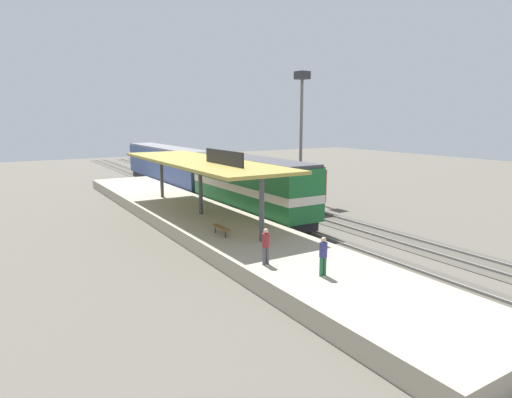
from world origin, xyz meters
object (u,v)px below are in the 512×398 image
passenger_carriage_single (168,166)px  freight_car (271,181)px  locomotive (250,186)px  light_mast (302,109)px  person_walking (266,245)px  platform_bench (220,228)px  person_waiting (323,254)px

passenger_carriage_single → freight_car: bearing=-71.9°
locomotive → light_mast: (7.80, 3.80, 5.99)m
person_walking → platform_bench: bearing=84.7°
passenger_carriage_single → light_mast: bearing=-61.2°
locomotive → freight_car: size_ratio=1.20×
passenger_carriage_single → light_mast: size_ratio=1.71×
platform_bench → light_mast: 18.78m
person_waiting → person_walking: bearing=117.6°
passenger_carriage_single → freight_car: 14.79m
passenger_carriage_single → person_walking: size_ratio=11.70×
passenger_carriage_single → light_mast: 17.30m
locomotive → platform_bench: bearing=-131.4°
freight_car → person_waiting: size_ratio=7.02×
platform_bench → freight_car: 15.11m
passenger_carriage_single → person_waiting: size_ratio=11.70×
person_walking → person_waiting: bearing=-62.4°
light_mast → person_waiting: bearing=-124.8°
passenger_carriage_single → freight_car: size_ratio=1.67×
platform_bench → light_mast: size_ratio=0.15×
passenger_carriage_single → locomotive: bearing=-90.0°
locomotive → person_waiting: size_ratio=8.44×
platform_bench → freight_car: (10.60, 10.75, 0.63)m
platform_bench → light_mast: bearing=37.5°
person_walking → locomotive: bearing=62.4°
person_walking → light_mast: bearing=48.6°
freight_car → person_walking: freight_car is taller
locomotive → passenger_carriage_single: size_ratio=0.72×
light_mast → person_walking: bearing=-131.4°
locomotive → light_mast: light_mast is taller
platform_bench → passenger_carriage_single: size_ratio=0.08×
person_waiting → freight_car: bearing=62.5°
freight_car → light_mast: light_mast is taller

